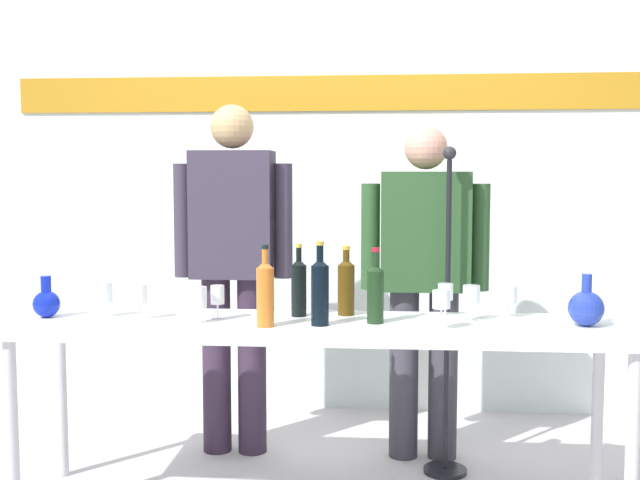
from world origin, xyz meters
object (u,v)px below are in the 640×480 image
object	(u,v)px
wine_glass_left_0	(217,296)
wine_bottle_0	(375,291)
wine_glass_left_1	(140,295)
wine_glass_left_2	(199,298)
presenter_right	(425,271)
wine_glass_left_3	(104,293)
wine_bottle_1	(346,285)
wine_bottle_2	(265,292)
presenter_left	(233,257)
decanter_blue_right	(586,307)
decanter_blue_left	(47,302)
wine_glass_right_1	(445,293)
wine_glass_right_0	(471,295)
wine_bottle_3	(299,286)
wine_bottle_4	(320,290)
wine_glass_right_2	(509,295)
display_table	(317,338)
wine_glass_right_3	(441,300)
microphone_stand	(447,366)

from	to	relation	value
wine_glass_left_0	wine_bottle_0	bearing A→B (deg)	-2.10
wine_glass_left_0	wine_glass_left_1	distance (m)	0.32
wine_glass_left_2	presenter_right	bearing A→B (deg)	34.82
wine_glass_left_2	wine_glass_left_3	distance (m)	0.44
wine_bottle_1	wine_bottle_2	size ratio (longest dim) A/B	0.91
presenter_left	wine_bottle_0	size ratio (longest dim) A/B	5.58
decanter_blue_right	wine_glass_left_1	size ratio (longest dim) A/B	1.43
decanter_blue_left	wine_glass_left_3	bearing A→B (deg)	8.10
decanter_blue_right	wine_glass_right_1	distance (m)	0.57
wine_glass_left_3	wine_glass_right_0	bearing A→B (deg)	1.62
wine_bottle_3	wine_glass_left_1	bearing A→B (deg)	-169.01
wine_bottle_1	wine_glass_left_0	distance (m)	0.55
decanter_blue_left	wine_glass_left_0	xyz separation A→B (m)	(0.73, 0.01, 0.04)
wine_bottle_0	wine_bottle_1	size ratio (longest dim) A/B	1.03
presenter_right	wine_bottle_3	bearing A→B (deg)	-139.35
wine_bottle_4	wine_glass_left_1	world-z (taller)	wine_bottle_4
presenter_left	wine_glass_right_2	size ratio (longest dim) A/B	12.76
wine_glass_right_1	wine_glass_right_2	size ratio (longest dim) A/B	1.00
display_table	wine_bottle_4	world-z (taller)	wine_bottle_4
wine_glass_left_2	wine_glass_right_3	size ratio (longest dim) A/B	0.96
decanter_blue_left	presenter_right	world-z (taller)	presenter_right
wine_glass_left_2	wine_glass_right_1	xyz separation A→B (m)	(1.01, 0.27, -0.01)
presenter_right	wine_bottle_1	xyz separation A→B (m)	(-0.35, -0.43, -0.01)
wine_bottle_1	wine_glass_right_2	bearing A→B (deg)	-0.34
display_table	wine_glass_left_0	distance (m)	0.45
wine_glass_left_0	microphone_stand	size ratio (longest dim) A/B	0.10
microphone_stand	wine_bottle_1	bearing A→B (deg)	-152.30
wine_bottle_0	wine_glass_left_0	size ratio (longest dim) A/B	2.14
wine_bottle_3	wine_glass_left_2	distance (m)	0.43
wine_glass_left_0	wine_glass_right_1	size ratio (longest dim) A/B	1.06
wine_glass_left_1	wine_glass_right_2	bearing A→B (deg)	6.19
wine_glass_left_3	microphone_stand	distance (m)	1.55
wine_glass_left_0	microphone_stand	world-z (taller)	microphone_stand
wine_bottle_2	wine_glass_right_3	distance (m)	0.69
wine_bottle_3	wine_glass_left_3	world-z (taller)	wine_bottle_3
display_table	wine_glass_left_1	bearing A→B (deg)	179.50
wine_glass_left_2	wine_bottle_2	bearing A→B (deg)	-11.24
wine_glass_left_0	wine_glass_left_1	world-z (taller)	wine_glass_left_1
wine_glass_left_0	presenter_right	bearing A→B (deg)	33.26
wine_bottle_2	wine_glass_right_2	distance (m)	1.03
wine_glass_left_1	presenter_left	bearing A→B (deg)	65.46
wine_bottle_0	wine_bottle_4	size ratio (longest dim) A/B	0.91
wine_bottle_4	wine_bottle_1	bearing A→B (deg)	68.50
wine_bottle_3	wine_glass_right_2	distance (m)	0.88
decanter_blue_left	wine_glass_right_3	bearing A→B (deg)	-3.92
wine_glass_left_2	microphone_stand	size ratio (longest dim) A/B	0.10
wine_bottle_0	wine_bottle_3	world-z (taller)	wine_bottle_3
wine_glass_left_1	wine_glass_right_3	xyz separation A→B (m)	(1.23, -0.10, 0.01)
wine_bottle_1	wine_bottle_4	size ratio (longest dim) A/B	0.88
decanter_blue_right	wine_bottle_3	distance (m)	1.17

